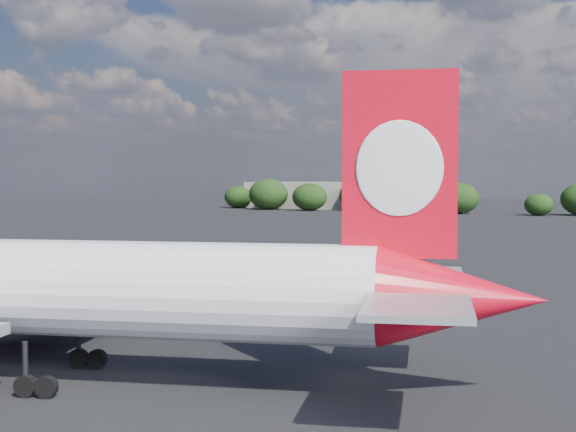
% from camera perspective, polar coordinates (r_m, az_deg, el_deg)
% --- Properties ---
extents(ground, '(500.00, 500.00, 0.00)m').
position_cam_1_polar(ground, '(97.97, 4.30, -3.14)').
color(ground, black).
rests_on(ground, ground).
extents(qantas_airliner, '(45.85, 43.97, 15.21)m').
position_cam_1_polar(qantas_airliner, '(42.19, -16.73, -5.08)').
color(qantas_airliner, white).
rests_on(qantas_airliner, ground).
extents(terminal_building, '(42.00, 16.00, 8.00)m').
position_cam_1_polar(terminal_building, '(244.51, 2.05, 1.48)').
color(terminal_building, gray).
rests_on(terminal_building, ground).
extents(highway_sign, '(6.00, 0.30, 4.50)m').
position_cam_1_polar(highway_sign, '(213.42, 11.76, 0.97)').
color(highway_sign, '#156C1B').
rests_on(highway_sign, ground).
extents(horizon_treeline, '(198.41, 14.99, 9.20)m').
position_cam_1_polar(horizon_treeline, '(213.80, 16.26, 1.12)').
color(horizon_treeline, black).
rests_on(horizon_treeline, ground).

